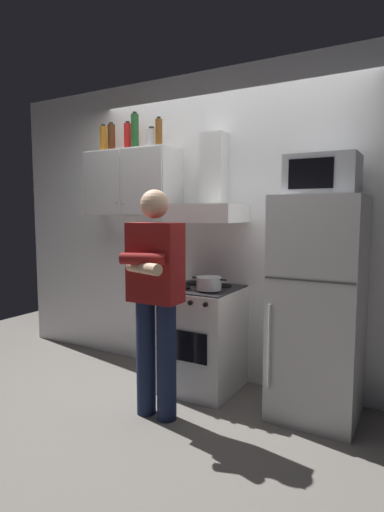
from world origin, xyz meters
The scene contains 15 objects.
ground_plane centered at (0.00, 0.00, 0.00)m, with size 7.00×7.00×0.00m, color slate.
back_wall_tiled centered at (0.00, 0.60, 1.35)m, with size 4.80×0.10×2.70m, color white.
upper_cabinet centered at (-0.85, 0.37, 1.75)m, with size 0.90×0.37×0.60m.
stove_oven centered at (-0.05, 0.25, 0.43)m, with size 0.60×0.62×0.87m.
range_hood centered at (-0.05, 0.38, 1.60)m, with size 0.60×0.44×0.75m.
refrigerator centered at (0.90, 0.25, 0.80)m, with size 0.60×0.62×1.60m.
microwave centered at (0.90, 0.27, 1.74)m, with size 0.48×0.37×0.28m.
person_standing centered at (-0.10, -0.36, 0.90)m, with size 0.38×0.33×1.64m.
cooking_pot centered at (0.08, 0.13, 0.93)m, with size 0.30×0.20×0.10m.
bottle_rum_dark centered at (-1.08, 0.36, 2.18)m, with size 0.07×0.07×0.27m.
bottle_liquor_amber centered at (-1.20, 0.39, 2.18)m, with size 0.07×0.07×0.27m.
bottle_soda_red centered at (-0.92, 0.41, 2.18)m, with size 0.07×0.07×0.27m.
bottle_wine_green centered at (-0.82, 0.38, 2.21)m, with size 0.07×0.07×0.34m.
bottle_beer_brown centered at (-0.54, 0.36, 2.17)m, with size 0.06×0.06×0.26m.
bottle_canister_steel centered at (-0.64, 0.40, 2.14)m, with size 0.09×0.09×0.19m.
Camera 1 is at (1.56, -2.76, 1.48)m, focal length 29.28 mm.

